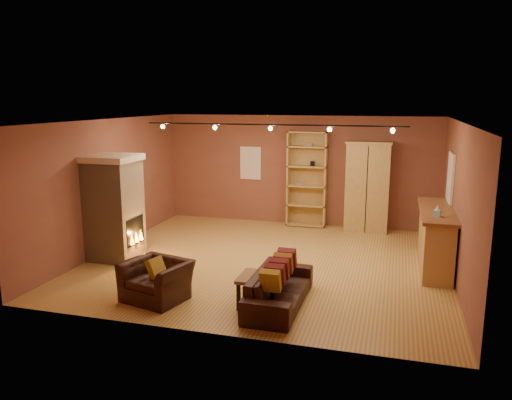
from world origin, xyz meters
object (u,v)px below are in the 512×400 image
(fireplace, at_px, (114,207))
(bookcase, at_px, (307,178))
(armchair, at_px, (156,274))
(bar_counter, at_px, (435,238))
(loveseat, at_px, (279,282))
(armoire, at_px, (367,187))
(coffee_table, at_px, (260,280))

(fireplace, xyz_separation_m, bookcase, (3.28, 3.72, 0.17))
(bookcase, bearing_deg, armchair, -105.26)
(bar_counter, height_order, loveseat, bar_counter)
(bar_counter, distance_m, armchair, 5.32)
(armoire, relative_size, loveseat, 1.16)
(armchair, bearing_deg, fireplace, 149.91)
(fireplace, bearing_deg, armchair, -44.19)
(bar_counter, relative_size, armchair, 2.16)
(armoire, bearing_deg, bookcase, 174.16)
(bar_counter, bearing_deg, coffee_table, -135.55)
(armoire, height_order, loveseat, armoire)
(armoire, bearing_deg, coffee_table, -104.38)
(fireplace, height_order, loveseat, fireplace)
(coffee_table, bearing_deg, armchair, -173.19)
(bookcase, relative_size, loveseat, 1.26)
(fireplace, xyz_separation_m, armoire, (4.79, 3.57, 0.05))
(coffee_table, bearing_deg, loveseat, 20.98)
(fireplace, bearing_deg, loveseat, -20.82)
(armchair, bearing_deg, coffee_table, 20.92)
(armoire, relative_size, armchair, 1.99)
(bar_counter, relative_size, coffee_table, 3.71)
(loveseat, xyz_separation_m, armchair, (-1.97, -0.31, 0.04))
(bar_counter, xyz_separation_m, coffee_table, (-2.76, -2.71, -0.17))
(fireplace, distance_m, loveseat, 4.08)
(fireplace, distance_m, bar_counter, 6.37)
(bookcase, height_order, bar_counter, bookcase)
(armoire, distance_m, loveseat, 5.15)
(coffee_table, bearing_deg, bookcase, 92.16)
(armoire, height_order, armchair, armoire)
(loveseat, distance_m, armchair, 2.00)
(armoire, xyz_separation_m, coffee_table, (-1.31, -5.11, -0.69))
(armchair, height_order, coffee_table, armchair)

